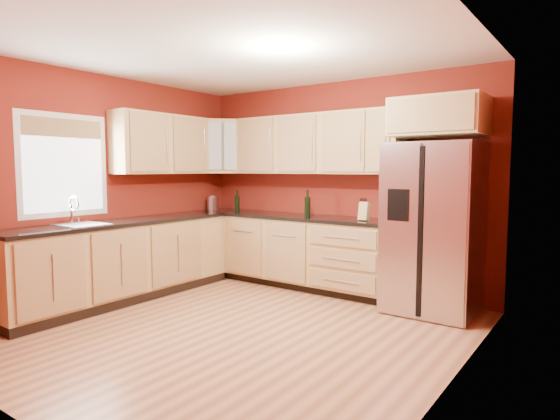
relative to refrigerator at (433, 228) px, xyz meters
The scene contains 23 objects.
floor 2.29m from the refrigerator, 129.72° to the right, with size 4.00×4.00×0.00m, color #955A39.
ceiling 2.72m from the refrigerator, 129.72° to the right, with size 4.00×4.00×0.00m, color silver.
wall_back 1.46m from the refrigerator, 164.48° to the left, with size 4.00×0.04×2.60m, color maroon.
wall_front 3.89m from the refrigerator, 110.43° to the right, with size 4.00×0.04×2.60m, color maroon.
wall_left 3.75m from the refrigerator, 154.12° to the right, with size 0.04×4.00×2.60m, color maroon.
wall_right 1.80m from the refrigerator, 68.20° to the right, with size 0.04×4.00×2.60m, color maroon.
base_cabinets_back 1.95m from the refrigerator, behind, with size 2.90×0.60×0.88m, color tan.
base_cabinets_left 3.49m from the refrigerator, 151.95° to the right, with size 0.60×2.80×0.88m, color tan.
countertop_back 1.90m from the refrigerator, behind, with size 2.90×0.62×0.04m, color black.
countertop_left 3.45m from the refrigerator, 151.87° to the right, with size 0.62×2.80×0.04m, color black.
upper_cabinets_back 1.87m from the refrigerator, behind, with size 2.30×0.33×0.75m, color tan.
upper_cabinets_left 3.44m from the refrigerator, 164.22° to the right, with size 0.33×1.35×0.75m, color tan.
corner_upper_cabinet 3.16m from the refrigerator, behind, with size 0.62×0.33×0.75m, color tan.
over_fridge_cabinet 1.16m from the refrigerator, 90.00° to the left, with size 0.92×0.60×0.40m, color tan.
refrigerator is the anchor object (origin of this frame).
window 4.01m from the refrigerator, 147.46° to the right, with size 0.03×0.90×1.00m, color white.
sink_faucet 3.71m from the refrigerator, 145.05° to the right, with size 0.50×0.42×0.30m, color silver, non-canonical shape.
canister_left 3.20m from the refrigerator, behind, with size 0.11×0.11×0.18m, color #B4B5B9.
canister_right 3.20m from the refrigerator, behind, with size 0.13×0.13×0.21m, color #B4B5B9.
wine_bottle_a 2.73m from the refrigerator, behind, with size 0.07×0.07×0.31m, color black, non-canonical shape.
wine_bottle_b 1.60m from the refrigerator, behind, with size 0.07×0.07×0.33m, color black, non-canonical shape.
knife_block 0.81m from the refrigerator, behind, with size 0.10×0.10×0.21m, color tan.
soap_dispenser 0.57m from the refrigerator, behind, with size 0.07×0.07×0.20m, color silver.
Camera 1 is at (2.89, -3.26, 1.51)m, focal length 30.00 mm.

